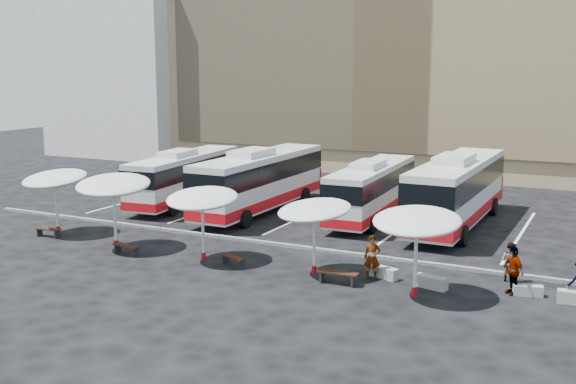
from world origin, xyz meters
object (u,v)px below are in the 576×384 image
at_px(passenger_1, 510,262).
at_px(sunshade_3, 314,210).
at_px(wood_bench_2, 233,259).
at_px(conc_bench_2, 528,290).
at_px(bus_3, 458,189).
at_px(sunshade_1, 113,185).
at_px(bus_0, 185,175).
at_px(conc_bench_1, 431,282).
at_px(wood_bench_3, 338,275).
at_px(passenger_0, 372,257).
at_px(bus_2, 372,188).
at_px(wood_bench_1, 126,247).
at_px(bus_1, 260,179).
at_px(sunshade_4, 417,221).
at_px(sunshade_0, 55,179).
at_px(wood_bench_0, 48,230).
at_px(conc_bench_3, 576,298).
at_px(passenger_2, 513,270).
at_px(sunshade_2, 202,199).
at_px(conc_bench_0, 384,272).

bearing_deg(passenger_1, sunshade_3, 44.54).
bearing_deg(wood_bench_2, conc_bench_2, 7.77).
bearing_deg(bus_3, conc_bench_2, -63.43).
distance_m(sunshade_1, sunshade_3, 10.23).
relative_size(bus_0, conc_bench_1, 8.75).
bearing_deg(wood_bench_3, passenger_0, 51.15).
xyz_separation_m(bus_2, sunshade_1, (-8.77, -11.80, 1.35)).
height_order(sunshade_1, wood_bench_1, sunshade_1).
distance_m(sunshade_1, conc_bench_2, 18.93).
xyz_separation_m(bus_1, sunshade_4, (12.60, -10.85, 0.94)).
relative_size(bus_3, wood_bench_1, 8.25).
relative_size(sunshade_0, wood_bench_0, 2.32).
height_order(wood_bench_0, conc_bench_1, conc_bench_1).
bearing_deg(conc_bench_2, conc_bench_3, -6.27).
bearing_deg(passenger_2, passenger_0, -128.42).
distance_m(bus_3, conc_bench_2, 11.73).
bearing_deg(sunshade_2, sunshade_0, 175.02).
bearing_deg(bus_0, sunshade_1, -78.06).
distance_m(bus_3, sunshade_3, 12.05).
xyz_separation_m(bus_1, wood_bench_2, (4.36, -10.46, -1.66)).
distance_m(bus_2, passenger_1, 12.51).
height_order(sunshade_0, sunshade_3, sunshade_0).
xyz_separation_m(wood_bench_3, conc_bench_0, (1.40, 1.61, -0.16)).
relative_size(conc_bench_2, passenger_0, 0.59).
relative_size(wood_bench_1, passenger_0, 0.84).
bearing_deg(wood_bench_2, bus_2, 79.40).
bearing_deg(sunshade_2, sunshade_1, -178.69).
relative_size(wood_bench_0, wood_bench_2, 1.02).
xyz_separation_m(bus_3, conc_bench_0, (-0.56, -10.76, -1.83)).
height_order(wood_bench_2, wood_bench_3, wood_bench_3).
relative_size(sunshade_2, conc_bench_1, 2.85).
bearing_deg(conc_bench_0, passenger_0, -138.17).
relative_size(wood_bench_0, conc_bench_0, 1.19).
bearing_deg(conc_bench_0, passenger_2, 3.18).
relative_size(sunshade_4, passenger_2, 1.85).
bearing_deg(bus_0, bus_2, -0.24).
bearing_deg(passenger_2, bus_3, 158.11).
distance_m(wood_bench_1, conc_bench_1, 14.02).
bearing_deg(conc_bench_0, bus_1, 139.80).
xyz_separation_m(sunshade_2, conc_bench_0, (8.10, 1.18, -2.62)).
xyz_separation_m(wood_bench_2, passenger_0, (6.07, 0.96, 0.59)).
bearing_deg(conc_bench_0, sunshade_4, -43.82).
height_order(sunshade_2, wood_bench_2, sunshade_2).
relative_size(sunshade_2, passenger_0, 1.99).
distance_m(wood_bench_0, wood_bench_2, 11.17).
bearing_deg(conc_bench_2, bus_0, 157.73).
relative_size(wood_bench_2, passenger_0, 0.79).
height_order(wood_bench_0, passenger_2, passenger_2).
relative_size(bus_2, wood_bench_3, 6.43).
xyz_separation_m(sunshade_4, conc_bench_3, (5.54, 1.86, -2.69)).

